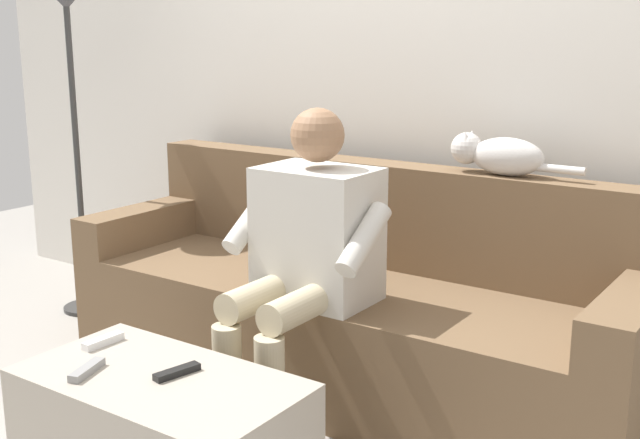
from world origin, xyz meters
TOP-DOWN VIEW (x-y plane):
  - back_wall at (0.00, -0.61)m, footprint 5.32×0.06m
  - couch at (0.00, -0.13)m, footprint 2.33×0.76m
  - person_solo_seated at (-0.03, 0.22)m, footprint 0.56×0.60m
  - cat_on_backrest at (-0.48, -0.38)m, footprint 0.51×0.13m
  - remote_black at (-0.04, 0.88)m, footprint 0.07×0.15m
  - remote_white at (0.32, 0.85)m, footprint 0.04×0.14m
  - remote_gray at (0.19, 1.02)m, footprint 0.08×0.15m
  - floor_lamp at (1.59, -0.10)m, footprint 0.33×0.33m

SIDE VIEW (x-z plane):
  - couch at x=0.00m, z-range -0.13..0.74m
  - remote_black at x=-0.04m, z-range 0.42..0.44m
  - remote_gray at x=0.19m, z-range 0.42..0.44m
  - remote_white at x=0.32m, z-range 0.42..0.44m
  - person_solo_seated at x=-0.03m, z-range 0.08..1.22m
  - cat_on_backrest at x=-0.48m, z-range 0.87..1.03m
  - back_wall at x=0.00m, z-range 0.00..2.73m
  - floor_lamp at x=1.59m, z-range 0.62..2.30m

